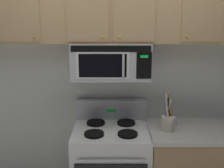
# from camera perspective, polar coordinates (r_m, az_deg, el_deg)

# --- Properties ---
(back_wall) EXTENTS (5.20, 0.10, 2.70)m
(back_wall) POSITION_cam_1_polar(r_m,az_deg,el_deg) (3.00, 0.02, 1.40)
(back_wall) COLOR silver
(back_wall) RESTS_ON ground_plane
(stove_range) EXTENTS (0.76, 0.69, 1.12)m
(stove_range) POSITION_cam_1_polar(r_m,az_deg,el_deg) (2.99, -0.01, -16.97)
(stove_range) COLOR white
(stove_range) RESTS_ON ground_plane
(over_range_microwave) EXTENTS (0.76, 0.43, 0.35)m
(over_range_microwave) POSITION_cam_1_polar(r_m,az_deg,el_deg) (2.71, -0.00, 4.89)
(over_range_microwave) COLOR #B7BABF
(upper_cabinets) EXTENTS (2.50, 0.36, 0.55)m
(upper_cabinets) POSITION_cam_1_polar(r_m,az_deg,el_deg) (2.70, 0.01, 14.44)
(upper_cabinets) COLOR tan
(utensil_crock_cream) EXTENTS (0.13, 0.13, 0.39)m
(utensil_crock_cream) POSITION_cam_1_polar(r_m,az_deg,el_deg) (2.78, 11.81, -7.55)
(utensil_crock_cream) COLOR beige
(utensil_crock_cream) RESTS_ON counter_segment
(salt_shaker) EXTENTS (0.04, 0.04, 0.09)m
(salt_shaker) POSITION_cam_1_polar(r_m,az_deg,el_deg) (2.94, 13.28, -7.52)
(salt_shaker) COLOR white
(salt_shaker) RESTS_ON counter_segment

